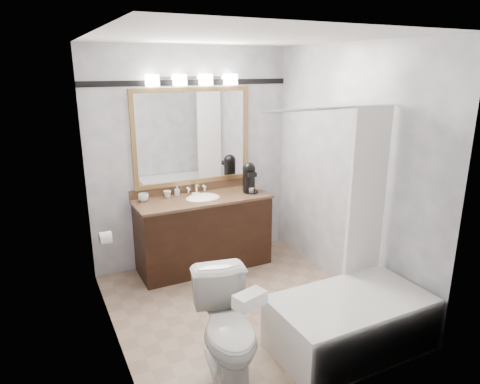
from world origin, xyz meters
The scene contains 14 objects.
room centered at (0.00, 0.00, 1.25)m, with size 2.42×2.62×2.52m.
vanity centered at (0.00, 1.02, 0.44)m, with size 1.53×0.58×0.97m.
mirror centered at (0.00, 1.28, 1.50)m, with size 1.40×0.04×1.10m.
vanity_light_bar centered at (0.00, 1.23, 2.13)m, with size 1.02×0.14×0.12m.
accent_stripe centered at (0.00, 1.29, 2.10)m, with size 2.40×0.01×0.06m, color black.
bathtub centered at (0.55, -0.90, 0.28)m, with size 1.30×0.75×1.96m.
tp_roll centered at (-1.14, 0.66, 0.70)m, with size 0.12×0.12×0.11m, color white.
toilet centered at (-0.52, -0.77, 0.39)m, with size 0.43×0.76×0.77m, color white.
tissue_box centered at (-0.52, -1.12, 0.82)m, with size 0.22×0.12×0.09m, color white.
coffee_maker centered at (0.58, 1.01, 1.03)m, with size 0.18×0.23×0.35m.
cup_left centered at (-0.63, 1.17, 0.89)m, with size 0.11×0.11×0.09m, color white.
cup_right centered at (-0.36, 1.19, 0.89)m, with size 0.08×0.08×0.08m, color white.
soap_bottle_a centered at (-0.23, 1.22, 0.91)m, with size 0.05×0.05×0.11m, color white.
soap_bar centered at (-0.04, 1.13, 0.86)m, with size 0.08×0.05×0.03m, color beige.
Camera 1 is at (-1.68, -3.30, 2.27)m, focal length 32.00 mm.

